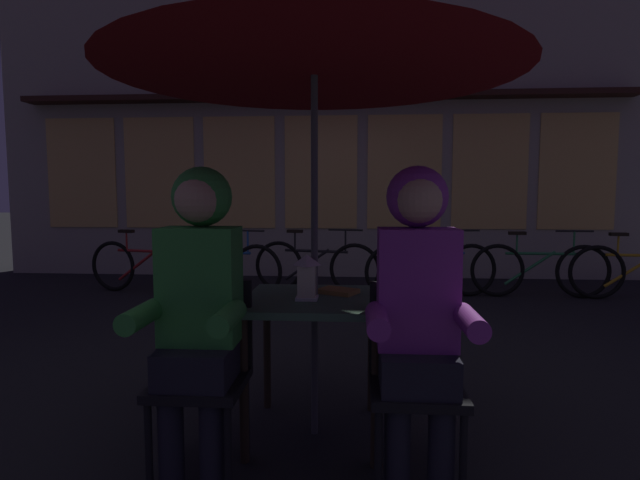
# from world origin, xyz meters

# --- Properties ---
(ground_plane) EXTENTS (60.00, 60.00, 0.00)m
(ground_plane) POSITION_xyz_m (0.00, 0.00, 0.00)
(ground_plane) COLOR black
(cafe_table) EXTENTS (0.72, 0.72, 0.74)m
(cafe_table) POSITION_xyz_m (0.00, 0.00, 0.64)
(cafe_table) COLOR #42664C
(cafe_table) RESTS_ON ground_plane
(patio_umbrella) EXTENTS (2.10, 2.10, 2.31)m
(patio_umbrella) POSITION_xyz_m (0.00, 0.00, 2.06)
(patio_umbrella) COLOR #4C4C51
(patio_umbrella) RESTS_ON ground_plane
(lantern) EXTENTS (0.11, 0.11, 0.23)m
(lantern) POSITION_xyz_m (-0.03, -0.06, 0.86)
(lantern) COLOR white
(lantern) RESTS_ON cafe_table
(chair_left) EXTENTS (0.40, 0.40, 0.87)m
(chair_left) POSITION_xyz_m (-0.48, -0.37, 0.49)
(chair_left) COLOR black
(chair_left) RESTS_ON ground_plane
(chair_right) EXTENTS (0.40, 0.40, 0.87)m
(chair_right) POSITION_xyz_m (0.48, -0.37, 0.49)
(chair_right) COLOR black
(chair_right) RESTS_ON ground_plane
(person_left_hooded) EXTENTS (0.45, 0.56, 1.40)m
(person_left_hooded) POSITION_xyz_m (-0.48, -0.43, 0.85)
(person_left_hooded) COLOR black
(person_left_hooded) RESTS_ON ground_plane
(person_right_hooded) EXTENTS (0.45, 0.56, 1.40)m
(person_right_hooded) POSITION_xyz_m (0.48, -0.43, 0.85)
(person_right_hooded) COLOR black
(person_right_hooded) RESTS_ON ground_plane
(shopfront_building) EXTENTS (10.00, 0.93, 6.20)m
(shopfront_building) POSITION_xyz_m (-0.32, 5.39, 3.09)
(shopfront_building) COLOR #9E9389
(shopfront_building) RESTS_ON ground_plane
(bicycle_nearest) EXTENTS (1.65, 0.42, 0.84)m
(bicycle_nearest) POSITION_xyz_m (-2.48, 3.65, 0.35)
(bicycle_nearest) COLOR black
(bicycle_nearest) RESTS_ON ground_plane
(bicycle_second) EXTENTS (1.65, 0.43, 0.84)m
(bicycle_second) POSITION_xyz_m (-1.50, 3.61, 0.35)
(bicycle_second) COLOR black
(bicycle_second) RESTS_ON ground_plane
(bicycle_third) EXTENTS (1.65, 0.40, 0.84)m
(bicycle_third) POSITION_xyz_m (-0.30, 3.81, 0.35)
(bicycle_third) COLOR black
(bicycle_third) RESTS_ON ground_plane
(bicycle_fourth) EXTENTS (1.66, 0.35, 0.84)m
(bicycle_fourth) POSITION_xyz_m (1.14, 3.65, 0.35)
(bicycle_fourth) COLOR black
(bicycle_fourth) RESTS_ON ground_plane
(bicycle_fifth) EXTENTS (1.68, 0.10, 0.84)m
(bicycle_fifth) POSITION_xyz_m (2.48, 3.73, 0.35)
(bicycle_fifth) COLOR black
(bicycle_fifth) RESTS_ON ground_plane
(book) EXTENTS (0.24, 0.22, 0.02)m
(book) POSITION_xyz_m (0.12, 0.11, 0.75)
(book) COLOR olive
(book) RESTS_ON cafe_table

